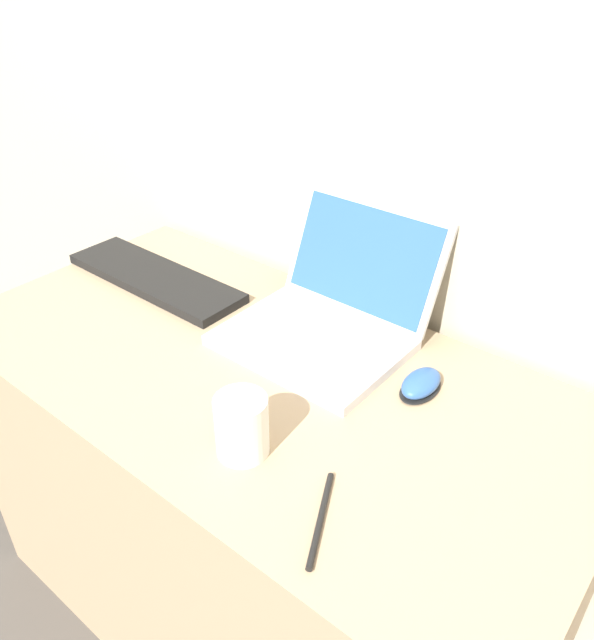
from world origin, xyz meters
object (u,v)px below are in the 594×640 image
(drink_cup, at_px, (242,425))
(computer_mouse, at_px, (421,384))
(external_keyboard, at_px, (155,278))
(pen, at_px, (321,519))
(laptop, at_px, (330,313))

(drink_cup, bearing_deg, computer_mouse, 65.44)
(computer_mouse, xyz_separation_m, external_keyboard, (-0.64, -0.04, -0.00))
(drink_cup, xyz_separation_m, pen, (0.17, -0.03, -0.05))
(external_keyboard, bearing_deg, computer_mouse, 3.33)
(laptop, xyz_separation_m, pen, (0.26, -0.36, -0.04))
(drink_cup, xyz_separation_m, external_keyboard, (-0.51, 0.26, -0.04))
(drink_cup, distance_m, pen, 0.18)
(laptop, xyz_separation_m, drink_cup, (0.09, -0.33, 0.00))
(laptop, distance_m, external_keyboard, 0.43)
(laptop, relative_size, pen, 2.31)
(laptop, xyz_separation_m, external_keyboard, (-0.42, -0.08, -0.04))
(pen, bearing_deg, laptop, 125.35)
(laptop, distance_m, pen, 0.45)
(laptop, relative_size, drink_cup, 3.44)
(laptop, relative_size, computer_mouse, 3.44)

